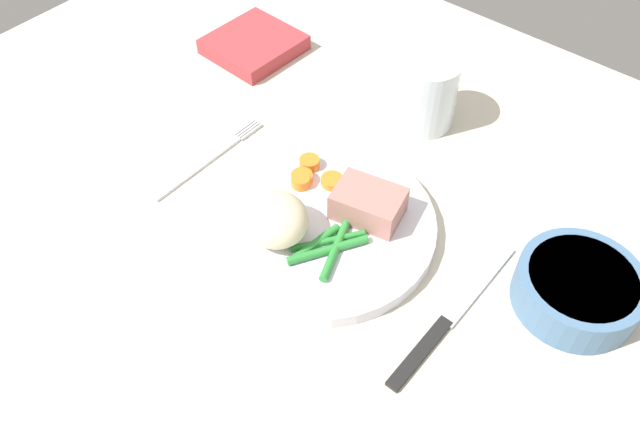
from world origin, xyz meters
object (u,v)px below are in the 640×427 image
meat_portion (368,204)px  water_glass (425,97)px  dinner_plate (320,225)px  fork (209,159)px  salad_bowl (578,288)px  knife (451,315)px  napkin (254,45)px

meat_portion → water_glass: 18.35cm
dinner_plate → fork: (-16.69, -0.26, -0.60)cm
fork → salad_bowl: (41.21, 9.01, 2.08)cm
water_glass → salad_bowl: size_ratio=0.74×
dinner_plate → water_glass: size_ratio=2.79×
dinner_plate → fork: dinner_plate is taller
salad_bowl → fork: bearing=-167.7°
fork → knife: (33.15, -0.03, -0.00)cm
salad_bowl → napkin: bearing=169.1°
fork → napkin: (-10.88, 19.08, 0.85)cm
meat_portion → salad_bowl: size_ratio=0.59×
knife → salad_bowl: salad_bowl is taller
napkin → dinner_plate: bearing=-34.3°
meat_portion → fork: size_ratio=0.42×
fork → napkin: bearing=118.1°
water_glass → napkin: size_ratio=0.78×
dinner_plate → knife: (16.46, -0.29, -0.60)cm
water_glass → salad_bowl: bearing=-26.1°
dinner_plate → knife: dinner_plate is taller
fork → water_glass: size_ratio=1.90×
knife → fork: bearing=176.5°
fork → napkin: napkin is taller
salad_bowl → water_glass: bearing=153.9°
dinner_plate → napkin: 33.39cm
knife → napkin: (-44.03, 19.11, 0.85)cm
meat_portion → salad_bowl: bearing=13.1°
dinner_plate → fork: size_ratio=1.47×
water_glass → napkin: 26.27cm
knife → water_glass: size_ratio=2.35×
knife → salad_bowl: size_ratio=1.72×
dinner_plate → meat_portion: 5.60cm
meat_portion → napkin: size_ratio=0.62×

